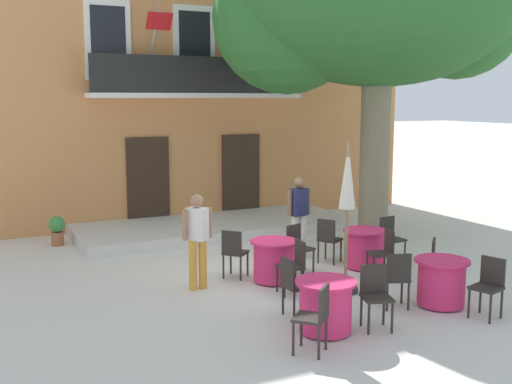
{
  "coord_description": "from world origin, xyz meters",
  "views": [
    {
      "loc": [
        -5.08,
        -10.27,
        3.28
      ],
      "look_at": [
        0.63,
        1.4,
        1.3
      ],
      "focal_mm": 43.43,
      "sensor_mm": 36.0,
      "label": 1
    }
  ],
  "objects_px": {
    "cafe_table_front": "(274,260)",
    "cafe_chair_far_side_2": "(294,283)",
    "cafe_chair_middle_0": "(397,276)",
    "cafe_chair_near_tree_1": "(384,250)",
    "cafe_chair_middle_2": "(439,262)",
    "cafe_chair_far_side_1": "(375,292)",
    "cafe_chair_front_2": "(298,245)",
    "ground_planter_left": "(57,229)",
    "cafe_chair_near_tree_0": "(328,237)",
    "plane_tree": "(374,2)",
    "cafe_chair_middle_1": "(489,283)",
    "cafe_table_far_side": "(325,306)",
    "cafe_chair_near_tree_2": "(390,236)",
    "pedestrian_near_entrance": "(197,236)",
    "cafe_table_near_tree": "(365,248)",
    "cafe_chair_front_1": "(294,263)",
    "cafe_table_middle": "(441,282)",
    "cafe_chair_front_0": "(234,250)",
    "cafe_umbrella": "(347,196)",
    "pedestrian_mid_plaza": "(299,213)",
    "cafe_chair_far_side_0": "(316,314)"
  },
  "relations": [
    {
      "from": "cafe_chair_front_0",
      "to": "cafe_umbrella",
      "type": "distance_m",
      "value": 2.38
    },
    {
      "from": "cafe_chair_near_tree_2",
      "to": "cafe_chair_far_side_0",
      "type": "xyz_separation_m",
      "value": [
        -3.74,
        -3.25,
        0.0
      ]
    },
    {
      "from": "cafe_chair_near_tree_2",
      "to": "cafe_chair_front_2",
      "type": "bearing_deg",
      "value": 176.41
    },
    {
      "from": "cafe_table_middle",
      "to": "cafe_chair_middle_1",
      "type": "distance_m",
      "value": 0.77
    },
    {
      "from": "cafe_chair_front_1",
      "to": "cafe_chair_far_side_2",
      "type": "relative_size",
      "value": 1.0
    },
    {
      "from": "cafe_chair_near_tree_2",
      "to": "pedestrian_mid_plaza",
      "type": "height_order",
      "value": "pedestrian_mid_plaza"
    },
    {
      "from": "cafe_chair_near_tree_0",
      "to": "cafe_table_front",
      "type": "relative_size",
      "value": 1.05
    },
    {
      "from": "cafe_chair_near_tree_0",
      "to": "cafe_chair_front_2",
      "type": "relative_size",
      "value": 1.0
    },
    {
      "from": "cafe_chair_front_0",
      "to": "cafe_chair_front_2",
      "type": "height_order",
      "value": "same"
    },
    {
      "from": "cafe_chair_middle_1",
      "to": "cafe_table_far_side",
      "type": "relative_size",
      "value": 1.05
    },
    {
      "from": "cafe_table_middle",
      "to": "cafe_chair_far_side_2",
      "type": "xyz_separation_m",
      "value": [
        -2.34,
        0.59,
        0.14
      ]
    },
    {
      "from": "cafe_chair_middle_1",
      "to": "cafe_chair_front_2",
      "type": "xyz_separation_m",
      "value": [
        -1.37,
        3.36,
        0.0
      ]
    },
    {
      "from": "plane_tree",
      "to": "cafe_chair_front_2",
      "type": "relative_size",
      "value": 8.23
    },
    {
      "from": "cafe_chair_front_1",
      "to": "cafe_chair_middle_1",
      "type": "bearing_deg",
      "value": -47.93
    },
    {
      "from": "cafe_chair_near_tree_0",
      "to": "plane_tree",
      "type": "bearing_deg",
      "value": 33.58
    },
    {
      "from": "cafe_chair_far_side_2",
      "to": "pedestrian_near_entrance",
      "type": "bearing_deg",
      "value": 112.9
    },
    {
      "from": "cafe_table_front",
      "to": "cafe_chair_far_side_2",
      "type": "bearing_deg",
      "value": -108.29
    },
    {
      "from": "plane_tree",
      "to": "pedestrian_near_entrance",
      "type": "height_order",
      "value": "plane_tree"
    },
    {
      "from": "plane_tree",
      "to": "cafe_table_front",
      "type": "bearing_deg",
      "value": -151.28
    },
    {
      "from": "plane_tree",
      "to": "cafe_table_front",
      "type": "height_order",
      "value": "plane_tree"
    },
    {
      "from": "cafe_chair_middle_2",
      "to": "cafe_chair_middle_0",
      "type": "bearing_deg",
      "value": -162.89
    },
    {
      "from": "cafe_chair_front_0",
      "to": "cafe_table_far_side",
      "type": "distance_m",
      "value": 2.99
    },
    {
      "from": "cafe_chair_far_side_1",
      "to": "cafe_chair_far_side_0",
      "type": "bearing_deg",
      "value": -161.9
    },
    {
      "from": "cafe_chair_near_tree_2",
      "to": "cafe_table_far_side",
      "type": "xyz_separation_m",
      "value": [
        -3.24,
        -2.69,
        -0.14
      ]
    },
    {
      "from": "cafe_chair_near_tree_2",
      "to": "cafe_chair_middle_1",
      "type": "relative_size",
      "value": 1.0
    },
    {
      "from": "cafe_chair_near_tree_0",
      "to": "cafe_chair_front_2",
      "type": "distance_m",
      "value": 0.92
    },
    {
      "from": "cafe_table_middle",
      "to": "cafe_table_far_side",
      "type": "relative_size",
      "value": 1.0
    },
    {
      "from": "cafe_chair_far_side_2",
      "to": "pedestrian_mid_plaza",
      "type": "relative_size",
      "value": 0.54
    },
    {
      "from": "cafe_table_near_tree",
      "to": "cafe_chair_front_1",
      "type": "distance_m",
      "value": 2.18
    },
    {
      "from": "cafe_chair_far_side_2",
      "to": "pedestrian_mid_plaza",
      "type": "height_order",
      "value": "pedestrian_mid_plaza"
    },
    {
      "from": "cafe_chair_far_side_2",
      "to": "cafe_chair_front_2",
      "type": "bearing_deg",
      "value": 58.78
    },
    {
      "from": "cafe_chair_front_2",
      "to": "ground_planter_left",
      "type": "height_order",
      "value": "cafe_chair_front_2"
    },
    {
      "from": "cafe_chair_near_tree_0",
      "to": "cafe_chair_far_side_2",
      "type": "bearing_deg",
      "value": -131.87
    },
    {
      "from": "cafe_chair_middle_0",
      "to": "pedestrian_near_entrance",
      "type": "height_order",
      "value": "pedestrian_near_entrance"
    },
    {
      "from": "cafe_chair_middle_0",
      "to": "cafe_chair_front_2",
      "type": "height_order",
      "value": "same"
    },
    {
      "from": "cafe_table_middle",
      "to": "plane_tree",
      "type": "bearing_deg",
      "value": 68.59
    },
    {
      "from": "cafe_chair_middle_0",
      "to": "cafe_chair_near_tree_1",
      "type": "bearing_deg",
      "value": 59.32
    },
    {
      "from": "pedestrian_near_entrance",
      "to": "pedestrian_mid_plaza",
      "type": "xyz_separation_m",
      "value": [
        2.63,
        1.09,
        0.01
      ]
    },
    {
      "from": "ground_planter_left",
      "to": "cafe_chair_middle_2",
      "type": "bearing_deg",
      "value": -49.95
    },
    {
      "from": "cafe_chair_middle_0",
      "to": "cafe_table_far_side",
      "type": "xyz_separation_m",
      "value": [
        -1.53,
        -0.36,
        -0.14
      ]
    },
    {
      "from": "cafe_chair_front_1",
      "to": "cafe_chair_near_tree_0",
      "type": "bearing_deg",
      "value": 41.62
    },
    {
      "from": "plane_tree",
      "to": "cafe_chair_near_tree_0",
      "type": "height_order",
      "value": "plane_tree"
    },
    {
      "from": "ground_planter_left",
      "to": "cafe_table_middle",
      "type": "bearing_deg",
      "value": -54.99
    },
    {
      "from": "ground_planter_left",
      "to": "cafe_table_front",
      "type": "bearing_deg",
      "value": -56.15
    },
    {
      "from": "cafe_chair_middle_0",
      "to": "pedestrian_near_entrance",
      "type": "bearing_deg",
      "value": 136.45
    },
    {
      "from": "plane_tree",
      "to": "cafe_chair_middle_1",
      "type": "height_order",
      "value": "plane_tree"
    },
    {
      "from": "cafe_chair_far_side_1",
      "to": "cafe_chair_front_2",
      "type": "bearing_deg",
      "value": 81.74
    },
    {
      "from": "cafe_chair_far_side_2",
      "to": "ground_planter_left",
      "type": "relative_size",
      "value": 1.37
    },
    {
      "from": "cafe_chair_middle_1",
      "to": "cafe_table_near_tree",
      "type": "bearing_deg",
      "value": 90.62
    },
    {
      "from": "cafe_chair_middle_1",
      "to": "cafe_chair_front_2",
      "type": "relative_size",
      "value": 1.0
    }
  ]
}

